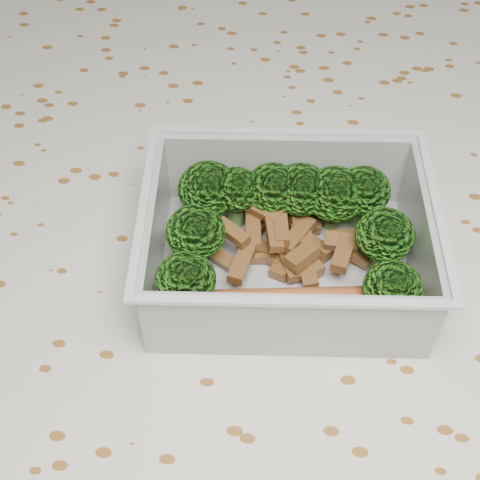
# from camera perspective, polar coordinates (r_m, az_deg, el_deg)

# --- Properties ---
(dining_table) EXTENTS (1.40, 0.90, 0.75)m
(dining_table) POSITION_cam_1_polar(r_m,az_deg,el_deg) (0.54, -0.27, -7.85)
(dining_table) COLOR brown
(dining_table) RESTS_ON ground
(tablecloth) EXTENTS (1.46, 0.96, 0.19)m
(tablecloth) POSITION_cam_1_polar(r_m,az_deg,el_deg) (0.50, -0.29, -4.81)
(tablecloth) COLOR silver
(tablecloth) RESTS_ON dining_table
(lunch_container) EXTENTS (0.20, 0.16, 0.07)m
(lunch_container) POSITION_cam_1_polar(r_m,az_deg,el_deg) (0.45, 3.98, -0.85)
(lunch_container) COLOR silver
(lunch_container) RESTS_ON tablecloth
(broccoli_florets) EXTENTS (0.17, 0.13, 0.05)m
(broccoli_florets) POSITION_cam_1_polar(r_m,az_deg,el_deg) (0.45, 3.95, 2.12)
(broccoli_florets) COLOR #608C3F
(broccoli_florets) RESTS_ON lunch_container
(meat_pile) EXTENTS (0.12, 0.08, 0.03)m
(meat_pile) POSITION_cam_1_polar(r_m,az_deg,el_deg) (0.46, 4.23, -0.28)
(meat_pile) COLOR brown
(meat_pile) RESTS_ON lunch_container
(sausage) EXTENTS (0.16, 0.04, 0.02)m
(sausage) POSITION_cam_1_polar(r_m,az_deg,el_deg) (0.43, 4.61, -5.67)
(sausage) COLOR #BF5D2F
(sausage) RESTS_ON lunch_container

